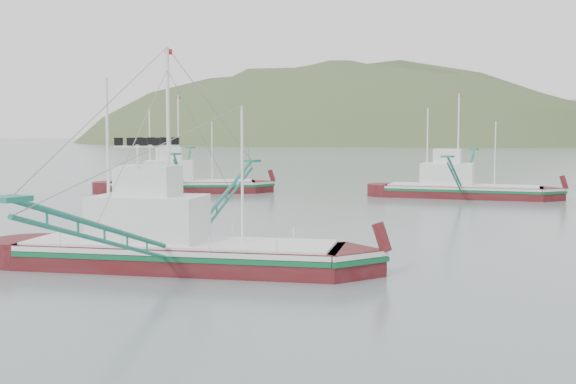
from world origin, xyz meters
The scene contains 5 objects.
ground centered at (0.00, 0.00, 0.00)m, with size 1200.00×1200.00×0.00m, color slate.
main_boat centered at (-2.32, 0.06, 2.15)m, with size 15.18×25.77×10.80m.
bg_boat_far centered at (-2.38, 41.83, 1.88)m, with size 14.99×25.92×10.63m.
bg_boat_left centered at (-28.85, 32.84, 2.29)m, with size 19.66×23.69×10.75m.
headland_left centered at (-180.00, 360.00, 0.00)m, with size 448.00×308.00×210.00m, color #3D5029.
Camera 1 is at (18.77, -25.16, 6.21)m, focal length 45.00 mm.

